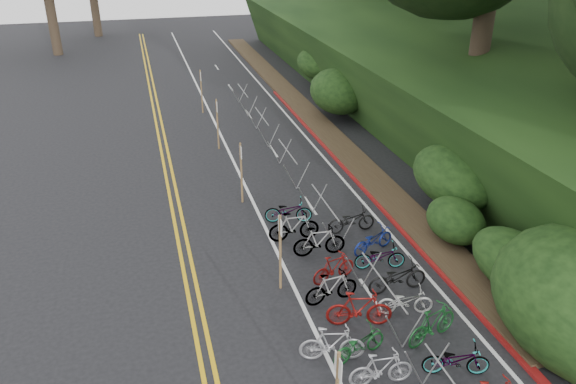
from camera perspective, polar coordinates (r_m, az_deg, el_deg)
name	(u,v)px	position (r m, az deg, el deg)	size (l,w,h in m)	color
road_markings	(248,212)	(21.52, -4.10, -2.04)	(7.47, 80.00, 0.01)	gold
red_curb	(354,177)	(24.47, 6.70, 1.53)	(0.25, 28.00, 0.10)	maroon
embankment	(432,71)	(32.74, 14.47, 11.81)	(14.30, 48.14, 9.11)	black
bike_racks_rest	(288,158)	(24.22, -0.04, 3.52)	(1.14, 23.00, 1.17)	gray
signposts_rest	(228,142)	(24.45, -6.11, 5.04)	(0.08, 18.40, 2.50)	brown
bike_front	(332,344)	(14.57, 4.50, -15.11)	(1.67, 0.47, 1.00)	#9E9EA3
bike_valet	(383,309)	(15.88, 9.58, -11.61)	(3.43, 13.77, 1.09)	slate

